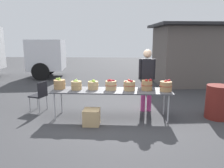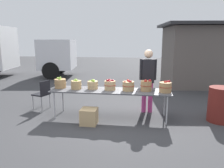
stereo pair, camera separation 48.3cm
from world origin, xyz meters
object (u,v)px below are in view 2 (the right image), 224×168
apple_basket_green_0 (60,83)px  folding_chair (43,92)px  apple_basket_red_3 (165,87)px  trash_barrel (221,105)px  market_table (110,91)px  apple_basket_red_0 (110,85)px  apple_basket_red_1 (128,86)px  vendor_adult (148,76)px  produce_crate (89,116)px  apple_basket_green_1 (76,84)px  apple_basket_red_2 (146,86)px  apple_basket_green_2 (93,85)px

apple_basket_green_0 → folding_chair: size_ratio=0.38×
apple_basket_red_3 → apple_basket_green_0: bearing=177.7°
trash_barrel → market_table: bearing=-177.8°
apple_basket_red_0 → apple_basket_red_1: 0.48m
market_table → vendor_adult: vendor_adult is taller
produce_crate → apple_basket_green_0: bearing=147.1°
apple_basket_red_1 → vendor_adult: vendor_adult is taller
folding_chair → trash_barrel: bearing=103.5°
apple_basket_red_3 → produce_crate: bearing=-164.9°
apple_basket_green_1 → apple_basket_red_1: bearing=-0.1°
apple_basket_red_3 → market_table: bearing=178.3°
apple_basket_red_2 → apple_basket_red_3: 0.48m
apple_basket_red_1 → market_table: bearing=179.9°
market_table → apple_basket_red_3: size_ratio=9.65×
vendor_adult → apple_basket_green_1: bearing=12.2°
apple_basket_red_0 → vendor_adult: 1.15m
apple_basket_red_0 → folding_chair: size_ratio=0.36×
market_table → apple_basket_red_2: (0.92, 0.03, 0.17)m
apple_basket_green_0 → market_table: bearing=-2.9°
apple_basket_red_3 → apple_basket_green_2: bearing=176.9°
apple_basket_green_1 → trash_barrel: bearing=1.7°
apple_basket_red_2 → apple_basket_red_3: size_ratio=0.97×
apple_basket_red_1 → vendor_adult: bearing=49.3°
apple_basket_green_0 → apple_basket_green_2: 0.90m
trash_barrel → vendor_adult: bearing=165.4°
folding_chair → produce_crate: size_ratio=2.20×
apple_basket_red_1 → produce_crate: apple_basket_red_1 is taller
market_table → apple_basket_red_3: 1.41m
apple_basket_red_0 → vendor_adult: (0.98, 0.57, 0.17)m
apple_basket_red_0 → folding_chair: apple_basket_red_0 is taller
market_table → trash_barrel: size_ratio=3.51×
market_table → folding_chair: 2.16m
apple_basket_red_2 → apple_basket_red_1: bearing=-175.7°
apple_basket_red_3 → trash_barrel: (1.40, 0.15, -0.44)m
apple_basket_green_2 → apple_basket_red_3: (1.88, -0.10, 0.02)m
apple_basket_green_0 → apple_basket_red_1: apple_basket_green_0 is taller
apple_basket_green_0 → folding_chair: apple_basket_green_0 is taller
apple_basket_green_0 → apple_basket_green_2: bearing=-0.5°
produce_crate → apple_basket_green_2: bearing=93.5°
produce_crate → trash_barrel: bearing=11.3°
apple_basket_green_1 → apple_basket_red_2: size_ratio=0.94×
apple_basket_green_0 → folding_chair: (-0.71, 0.38, -0.37)m
apple_basket_red_0 → apple_basket_red_1: apple_basket_red_0 is taller
apple_basket_green_1 → produce_crate: apple_basket_green_1 is taller
apple_basket_green_0 → apple_basket_red_0: size_ratio=1.05×
market_table → apple_basket_green_0: size_ratio=9.60×
folding_chair → apple_basket_green_0: bearing=79.5°
apple_basket_red_1 → apple_basket_red_2: bearing=4.3°
apple_basket_red_1 → apple_basket_red_2: 0.46m
vendor_adult → trash_barrel: 1.98m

